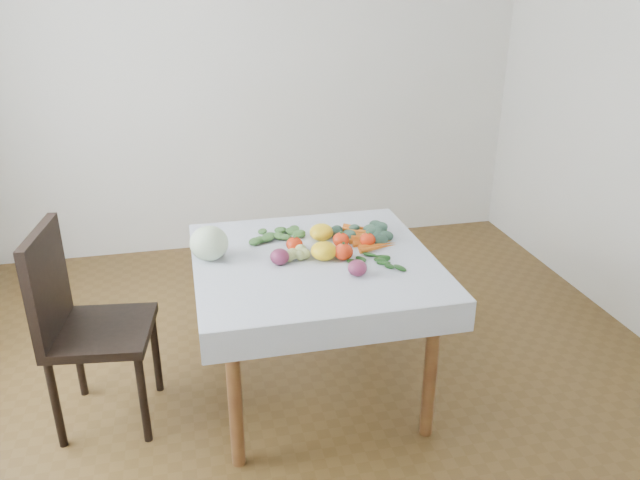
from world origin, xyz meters
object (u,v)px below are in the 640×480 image
at_px(heirloom_back, 321,232).
at_px(cabbage, 209,243).
at_px(table, 314,277).
at_px(chair, 78,316).
at_px(carrot_bunch, 369,238).

bearing_deg(heirloom_back, cabbage, -169.32).
xyz_separation_m(table, cabbage, (-0.48, 0.10, 0.18)).
distance_m(table, cabbage, 0.52).
xyz_separation_m(chair, heirloom_back, (1.17, 0.18, 0.23)).
bearing_deg(chair, table, -1.47).
relative_size(table, carrot_bunch, 2.83).
xyz_separation_m(table, chair, (-1.09, 0.03, -0.09)).
relative_size(cabbage, heirloom_back, 1.51).
xyz_separation_m(cabbage, heirloom_back, (0.56, 0.11, -0.04)).
distance_m(table, heirloom_back, 0.27).
bearing_deg(heirloom_back, table, -112.09).
relative_size(cabbage, carrot_bunch, 0.51).
relative_size(chair, carrot_bunch, 2.80).
bearing_deg(cabbage, heirloom_back, 10.68).
height_order(cabbage, heirloom_back, cabbage).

